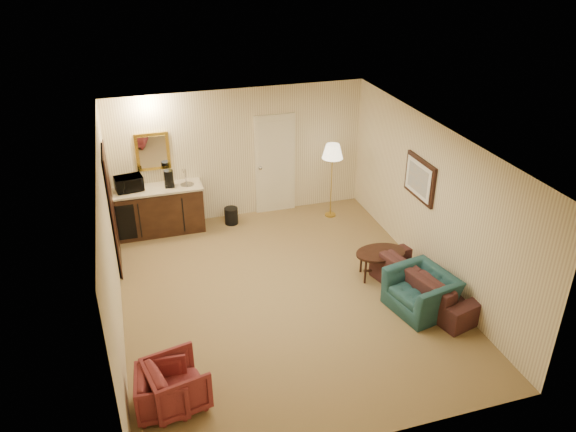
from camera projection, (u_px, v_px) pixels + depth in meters
name	position (u px, v px, depth m)	size (l,w,h in m)	color
ground	(284.00, 295.00, 8.99)	(6.00, 6.00, 0.00)	olive
room_walls	(264.00, 179.00, 8.83)	(5.02, 6.01, 2.61)	#F7E8B9
wetbar_cabinet	(160.00, 210.00, 10.67)	(1.64, 0.58, 0.92)	#382011
sofa	(428.00, 276.00, 8.78)	(1.95, 0.57, 0.76)	black
teal_armchair	(422.00, 286.00, 8.49)	(0.95, 0.62, 0.83)	#1E4B49
rose_chair_near	(177.00, 382.00, 6.79)	(0.68, 0.64, 0.70)	#94303C
rose_chair_far	(163.00, 389.00, 6.73)	(0.62, 0.58, 0.63)	#94303C
coffee_table	(380.00, 264.00, 9.36)	(0.85, 0.57, 0.49)	black
floor_lamp	(331.00, 181.00, 11.12)	(0.41, 0.41, 1.54)	gold
waste_bin	(231.00, 216.00, 11.09)	(0.27, 0.27, 0.33)	black
microwave	(129.00, 182.00, 10.29)	(0.49, 0.27, 0.33)	black
coffee_maker	(169.00, 179.00, 10.43)	(0.17, 0.17, 0.33)	black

